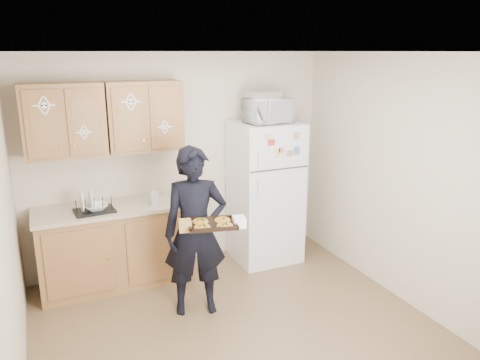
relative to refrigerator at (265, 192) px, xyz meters
name	(u,v)px	position (x,y,z in m)	size (l,w,h in m)	color
floor	(241,335)	(-0.95, -1.43, -0.85)	(3.60, 3.60, 0.00)	brown
ceiling	(242,52)	(-0.95, -1.43, 1.65)	(3.60, 3.60, 0.00)	beige
wall_back	(180,161)	(-0.95, 0.37, 0.40)	(3.60, 0.04, 2.50)	beige
wall_front	(387,310)	(-0.95, -3.23, 0.40)	(3.60, 0.04, 2.50)	beige
wall_left	(4,239)	(-2.75, -1.43, 0.40)	(0.04, 3.60, 2.50)	beige
wall_right	(407,182)	(0.85, -1.43, 0.40)	(0.04, 3.60, 2.50)	beige
refrigerator	(265,192)	(0.00, 0.00, 0.00)	(0.75, 0.70, 1.70)	white
base_cabinet	(116,247)	(-1.80, 0.05, -0.42)	(1.60, 0.60, 0.86)	brown
countertop	(113,208)	(-1.80, 0.05, 0.03)	(1.64, 0.64, 0.04)	beige
upper_cab_left	(64,121)	(-2.20, 0.18, 0.98)	(0.80, 0.33, 0.75)	brown
upper_cab_right	(144,116)	(-1.38, 0.18, 0.98)	(0.80, 0.33, 0.75)	brown
cereal_box	(290,232)	(0.52, 0.24, -0.69)	(0.20, 0.07, 0.32)	#DFBD4E
person	(195,232)	(-1.17, -0.84, -0.02)	(0.61, 0.40, 1.66)	black
baking_tray	(212,225)	(-1.10, -1.13, 0.15)	(0.43, 0.32, 0.04)	black
pizza_front_left	(202,227)	(-1.22, -1.18, 0.16)	(0.14, 0.14, 0.02)	orange
pizza_front_right	(225,225)	(-1.02, -1.22, 0.16)	(0.14, 0.14, 0.02)	orange
pizza_back_left	(200,221)	(-1.19, -1.04, 0.16)	(0.14, 0.14, 0.02)	orange
pizza_back_right	(222,219)	(-0.99, -1.08, 0.16)	(0.14, 0.14, 0.02)	orange
microwave	(268,111)	(0.00, -0.05, 0.99)	(0.51, 0.35, 0.28)	white
foil_pan	(263,95)	(-0.05, -0.02, 1.17)	(0.35, 0.25, 0.07)	silver
dish_rack	(94,204)	(-2.00, -0.05, 0.13)	(0.39, 0.29, 0.16)	black
bowl	(96,207)	(-1.98, -0.05, 0.10)	(0.24, 0.24, 0.06)	white
soap_bottle	(154,195)	(-1.37, -0.05, 0.15)	(0.09, 0.09, 0.20)	white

